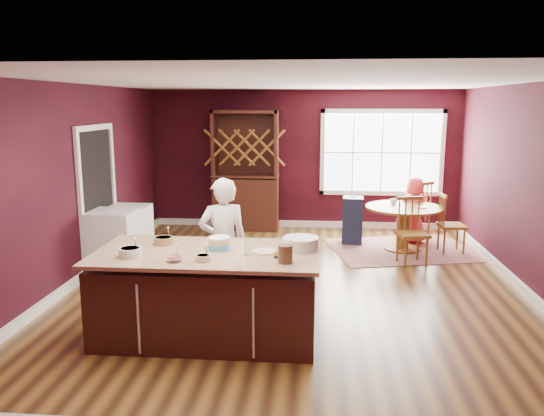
% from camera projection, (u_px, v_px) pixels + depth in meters
% --- Properties ---
extents(room_shell, '(7.00, 7.00, 7.00)m').
position_uv_depth(room_shell, '(296.00, 187.00, 6.98)').
color(room_shell, brown).
rests_on(room_shell, ground).
extents(window, '(2.36, 0.10, 1.66)m').
position_uv_depth(window, '(382.00, 153.00, 10.21)').
color(window, white).
rests_on(window, room_shell).
extents(doorway, '(0.08, 1.26, 2.13)m').
position_uv_depth(doorway, '(99.00, 200.00, 7.88)').
color(doorway, white).
rests_on(doorway, room_shell).
extents(kitchen_island, '(2.33, 1.22, 0.92)m').
position_uv_depth(kitchen_island, '(208.00, 295.00, 5.60)').
color(kitchen_island, '#431710').
rests_on(kitchen_island, ground).
extents(dining_table, '(1.27, 1.27, 0.75)m').
position_uv_depth(dining_table, '(403.00, 219.00, 8.85)').
color(dining_table, '#96612C').
rests_on(dining_table, ground).
extents(baker, '(0.67, 0.55, 1.59)m').
position_uv_depth(baker, '(223.00, 244.00, 6.28)').
color(baker, silver).
rests_on(baker, ground).
extents(layer_cake, '(0.32, 0.32, 0.13)m').
position_uv_depth(layer_cake, '(219.00, 243.00, 5.59)').
color(layer_cake, white).
rests_on(layer_cake, kitchen_island).
extents(bowl_blue, '(0.23, 0.23, 0.09)m').
position_uv_depth(bowl_blue, '(130.00, 252.00, 5.32)').
color(bowl_blue, silver).
rests_on(bowl_blue, kitchen_island).
extents(bowl_yellow, '(0.21, 0.21, 0.08)m').
position_uv_depth(bowl_yellow, '(164.00, 241.00, 5.79)').
color(bowl_yellow, '#A9804C').
rests_on(bowl_yellow, kitchen_island).
extents(bowl_pink, '(0.16, 0.16, 0.06)m').
position_uv_depth(bowl_pink, '(174.00, 259.00, 5.15)').
color(bowl_pink, white).
rests_on(bowl_pink, kitchen_island).
extents(bowl_olive, '(0.15, 0.15, 0.06)m').
position_uv_depth(bowl_olive, '(203.00, 258.00, 5.18)').
color(bowl_olive, beige).
rests_on(bowl_olive, kitchen_island).
extents(drinking_glass, '(0.07, 0.07, 0.14)m').
position_uv_depth(drinking_glass, '(246.00, 248.00, 5.36)').
color(drinking_glass, silver).
rests_on(drinking_glass, kitchen_island).
extents(dinner_plate, '(0.26, 0.26, 0.02)m').
position_uv_depth(dinner_plate, '(265.00, 251.00, 5.48)').
color(dinner_plate, beige).
rests_on(dinner_plate, kitchen_island).
extents(white_tub, '(0.38, 0.38, 0.13)m').
position_uv_depth(white_tub, '(301.00, 243.00, 5.58)').
color(white_tub, white).
rests_on(white_tub, kitchen_island).
extents(stoneware_crock, '(0.15, 0.15, 0.18)m').
position_uv_depth(stoneware_crock, '(285.00, 254.00, 5.11)').
color(stoneware_crock, brown).
rests_on(stoneware_crock, kitchen_island).
extents(toy_figurine, '(0.05, 0.05, 0.08)m').
position_uv_depth(toy_figurine, '(276.00, 254.00, 5.26)').
color(toy_figurine, yellow).
rests_on(toy_figurine, kitchen_island).
extents(rug, '(2.64, 2.25, 0.01)m').
position_uv_depth(rug, '(402.00, 250.00, 8.95)').
color(rug, brown).
rests_on(rug, ground).
extents(chair_east, '(0.43, 0.45, 1.00)m').
position_uv_depth(chair_east, '(452.00, 223.00, 8.72)').
color(chair_east, brown).
rests_on(chair_east, ground).
extents(chair_south, '(0.52, 0.50, 1.04)m').
position_uv_depth(chair_south, '(413.00, 231.00, 8.06)').
color(chair_south, brown).
rests_on(chair_south, ground).
extents(chair_north, '(0.63, 0.63, 1.09)m').
position_uv_depth(chair_north, '(415.00, 210.00, 9.55)').
color(chair_north, brown).
rests_on(chair_north, ground).
extents(seated_woman, '(0.65, 0.50, 1.18)m').
position_uv_depth(seated_woman, '(414.00, 210.00, 9.31)').
color(seated_woman, '#DF414A').
rests_on(seated_woman, ground).
extents(high_chair, '(0.37, 0.37, 0.86)m').
position_uv_depth(high_chair, '(353.00, 219.00, 9.31)').
color(high_chair, '#1D2646').
rests_on(high_chair, ground).
extents(toddler, '(0.18, 0.14, 0.26)m').
position_uv_depth(toddler, '(357.00, 198.00, 9.20)').
color(toddler, '#8CA5BF').
rests_on(toddler, high_chair).
extents(table_plate, '(0.20, 0.20, 0.02)m').
position_uv_depth(table_plate, '(422.00, 207.00, 8.73)').
color(table_plate, beige).
rests_on(table_plate, dining_table).
extents(table_cup, '(0.13, 0.13, 0.09)m').
position_uv_depth(table_cup, '(394.00, 201.00, 9.01)').
color(table_cup, white).
rests_on(table_cup, dining_table).
extents(hutch, '(1.26, 0.52, 2.31)m').
position_uv_depth(hutch, '(246.00, 171.00, 10.26)').
color(hutch, '#3E2615').
rests_on(hutch, ground).
extents(washer, '(0.64, 0.62, 0.93)m').
position_uv_depth(washer, '(114.00, 242.00, 7.65)').
color(washer, white).
rests_on(washer, ground).
extents(dryer, '(0.60, 0.58, 0.87)m').
position_uv_depth(dryer, '(130.00, 233.00, 8.28)').
color(dryer, white).
rests_on(dryer, ground).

